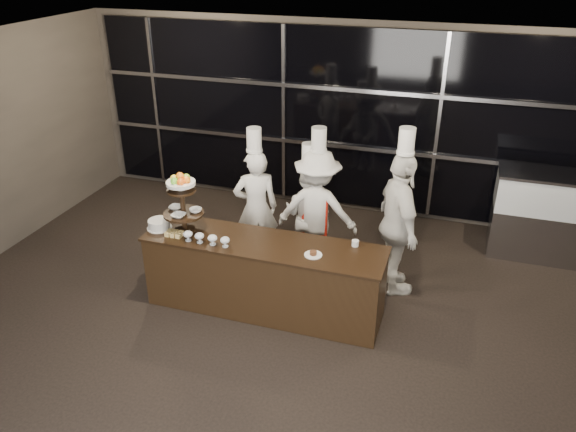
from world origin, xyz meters
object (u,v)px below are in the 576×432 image
(display_case, at_px, (549,212))
(chef_c, at_px, (317,209))
(chef_d, at_px, (398,224))
(display_stand, at_px, (182,198))
(chef_a, at_px, (256,206))
(chef_b, at_px, (308,213))
(buffet_counter, at_px, (264,276))
(layer_cake, at_px, (159,224))

(display_case, distance_m, chef_c, 3.21)
(chef_c, relative_size, chef_d, 0.91)
(chef_c, bearing_deg, display_stand, -138.27)
(display_stand, distance_m, chef_d, 2.61)
(display_case, relative_size, chef_d, 0.68)
(display_case, height_order, chef_a, chef_a)
(display_case, xyz_separation_m, chef_a, (-3.77, -1.38, 0.16))
(chef_b, height_order, chef_d, chef_d)
(display_case, relative_size, chef_b, 0.86)
(buffet_counter, bearing_deg, chef_c, 74.78)
(layer_cake, distance_m, chef_c, 2.05)
(display_stand, height_order, chef_c, chef_c)
(buffet_counter, relative_size, chef_b, 1.65)
(layer_cake, relative_size, chef_c, 0.15)
(chef_b, distance_m, chef_d, 1.30)
(layer_cake, relative_size, chef_b, 0.17)
(display_case, bearing_deg, display_stand, -150.76)
(display_stand, bearing_deg, chef_c, 41.73)
(layer_cake, distance_m, display_case, 5.22)
(layer_cake, bearing_deg, chef_a, 52.00)
(chef_b, relative_size, chef_d, 0.80)
(chef_a, bearing_deg, display_stand, -117.01)
(layer_cake, xyz_separation_m, display_case, (4.60, 2.45, -0.29))
(buffet_counter, height_order, display_stand, display_stand)
(display_case, distance_m, chef_d, 2.41)
(layer_cake, height_order, display_case, display_case)
(layer_cake, bearing_deg, buffet_counter, 2.18)
(layer_cake, distance_m, chef_d, 2.89)
(chef_c, bearing_deg, chef_a, -168.79)
(buffet_counter, bearing_deg, chef_d, 32.68)
(buffet_counter, height_order, layer_cake, layer_cake)
(display_stand, height_order, chef_d, chef_d)
(chef_d, bearing_deg, display_case, 38.57)
(display_stand, bearing_deg, chef_d, 20.60)
(layer_cake, xyz_separation_m, chef_a, (0.84, 1.07, -0.13))
(chef_c, bearing_deg, layer_cake, -143.12)
(layer_cake, distance_m, chef_a, 1.36)
(chef_a, bearing_deg, chef_d, -3.35)
(display_stand, xyz_separation_m, chef_d, (2.42, 0.91, -0.40))
(buffet_counter, height_order, chef_b, chef_b)
(buffet_counter, height_order, chef_c, chef_c)
(chef_c, distance_m, chef_d, 1.13)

